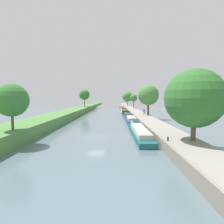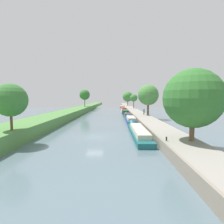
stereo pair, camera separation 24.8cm
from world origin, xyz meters
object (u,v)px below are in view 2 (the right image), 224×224
narrowboat_teal (138,131)px  mooring_bollard_far (124,105)px  narrowboat_blue (130,120)px  person_walking (144,111)px  narrowboat_navy (125,112)px  narrowboat_green (127,116)px  narrowboat_cream (124,109)px  narrowboat_maroon (122,107)px  mooring_bollard_near (166,139)px

narrowboat_teal → mooring_bollard_far: size_ratio=36.82×
narrowboat_teal → narrowboat_blue: narrowboat_blue is taller
person_walking → narrowboat_navy: bearing=105.5°
narrowboat_green → narrowboat_cream: narrowboat_cream is taller
narrowboat_navy → narrowboat_cream: narrowboat_cream is taller
narrowboat_teal → narrowboat_cream: (0.21, 52.66, 0.10)m
narrowboat_maroon → narrowboat_navy: bearing=-90.1°
narrowboat_teal → mooring_bollard_near: 9.24m
narrowboat_teal → narrowboat_navy: 38.08m
mooring_bollard_near → mooring_bollard_far: bearing=90.0°
narrowboat_maroon → person_walking: bearing=-84.8°
person_walking → narrowboat_cream: bearing=98.1°
mooring_bollard_near → narrowboat_blue: bearing=94.6°
narrowboat_teal → mooring_bollard_near: (1.96, -8.99, 0.85)m
narrowboat_teal → narrowboat_green: (0.10, 25.50, -0.04)m
narrowboat_cream → person_walking: person_walking is taller
narrowboat_teal → mooring_bollard_near: size_ratio=36.82×
narrowboat_cream → narrowboat_maroon: (-0.01, 17.29, 0.01)m
narrowboat_green → narrowboat_cream: size_ratio=0.64×
narrowboat_teal → mooring_bollard_far: mooring_bollard_far is taller
narrowboat_blue → mooring_bollard_near: (1.88, -23.51, 0.81)m
mooring_bollard_far → person_walking: bearing=-87.4°
narrowboat_cream → narrowboat_maroon: bearing=90.0°
narrowboat_green → narrowboat_teal: bearing=-90.2°
narrowboat_cream → person_walking: (4.31, -30.44, 1.40)m
narrowboat_cream → narrowboat_maroon: narrowboat_maroon is taller
mooring_bollard_far → narrowboat_teal: bearing=-91.4°
narrowboat_blue → mooring_bollard_near: bearing=-85.4°
narrowboat_teal → mooring_bollard_near: bearing=-77.7°
narrowboat_blue → narrowboat_maroon: 55.43m
narrowboat_cream → narrowboat_navy: bearing=-90.3°
narrowboat_maroon → person_walking: size_ratio=10.08×
mooring_bollard_far → narrowboat_navy: bearing=-92.6°
narrowboat_cream → person_walking: bearing=-81.9°
narrowboat_maroon → narrowboat_teal: bearing=-90.2°
narrowboat_teal → person_walking: 22.72m
narrowboat_navy → narrowboat_maroon: narrowboat_maroon is taller
narrowboat_green → mooring_bollard_near: bearing=-86.9°
person_walking → mooring_bollard_near: bearing=-94.7°
narrowboat_maroon → mooring_bollard_near: size_ratio=37.20×
narrowboat_green → narrowboat_blue: bearing=-90.1°
narrowboat_teal → narrowboat_navy: bearing=89.8°
narrowboat_blue → person_walking: (4.43, 7.69, 1.46)m
narrowboat_green → mooring_bollard_near: 34.55m
narrowboat_blue → person_walking: bearing=60.0°
person_walking → mooring_bollard_near: size_ratio=3.69×
mooring_bollard_far → narrowboat_blue: bearing=-91.7°
narrowboat_green → narrowboat_maroon: narrowboat_maroon is taller
narrowboat_blue → narrowboat_green: bearing=89.9°
narrowboat_cream → person_walking: 30.78m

